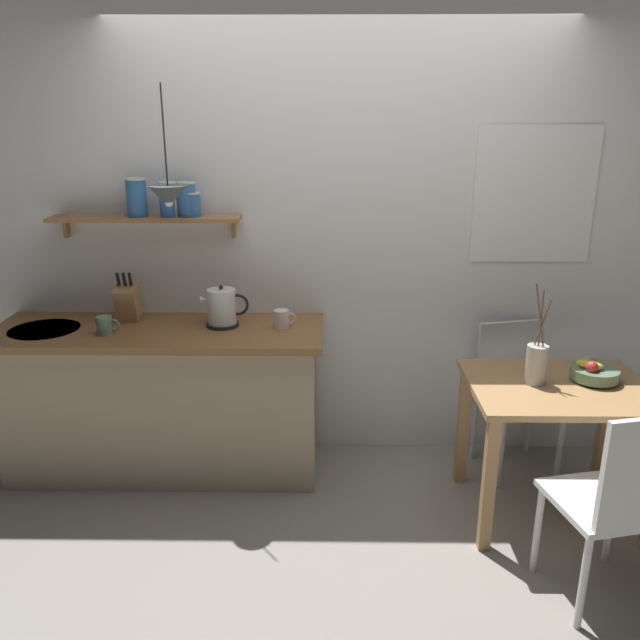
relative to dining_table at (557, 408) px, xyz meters
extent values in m
plane|color=gray|center=(-1.09, 0.10, -0.60)|extent=(14.00, 14.00, 0.00)
cube|color=white|center=(-0.89, 0.75, 0.75)|extent=(6.80, 0.10, 2.70)
cube|color=white|center=(0.00, 0.69, 0.97)|extent=(0.68, 0.01, 0.75)
cube|color=silver|center=(0.00, 0.70, 0.97)|extent=(0.62, 0.01, 0.69)
cube|color=tan|center=(-2.09, 0.42, -0.18)|extent=(1.74, 0.52, 0.84)
cube|color=brown|center=(-2.09, 0.40, 0.26)|extent=(1.83, 0.63, 0.04)
cylinder|color=#B7BABF|center=(-2.71, 0.38, 0.27)|extent=(0.38, 0.38, 0.01)
cube|color=#9E6B3D|center=(-2.16, 0.59, 0.86)|extent=(1.05, 0.18, 0.02)
cube|color=#99754C|center=(-2.64, 0.67, 0.79)|extent=(0.02, 0.06, 0.12)
cube|color=#99754C|center=(-1.69, 0.67, 0.79)|extent=(0.02, 0.06, 0.12)
cylinder|color=#3366A3|center=(-2.20, 0.59, 0.97)|extent=(0.11, 0.11, 0.20)
cylinder|color=silver|center=(-2.20, 0.59, 1.07)|extent=(0.12, 0.12, 0.01)
cylinder|color=#3366A3|center=(-2.03, 0.59, 0.96)|extent=(0.10, 0.10, 0.18)
cylinder|color=silver|center=(-2.03, 0.59, 1.05)|extent=(0.10, 0.10, 0.01)
cylinder|color=beige|center=(-2.01, 0.59, 0.94)|extent=(0.07, 0.07, 0.15)
cylinder|color=silver|center=(-2.01, 0.59, 1.02)|extent=(0.08, 0.08, 0.01)
cylinder|color=#3366A3|center=(-1.92, 0.59, 0.96)|extent=(0.10, 0.10, 0.18)
cylinder|color=silver|center=(-1.92, 0.59, 1.05)|extent=(0.10, 0.10, 0.01)
cylinder|color=#3366A3|center=(-1.89, 0.59, 0.93)|extent=(0.09, 0.09, 0.12)
cylinder|color=silver|center=(-1.89, 0.59, 0.99)|extent=(0.09, 0.09, 0.01)
cube|color=tan|center=(0.00, 0.00, 0.11)|extent=(0.89, 0.70, 0.03)
cube|color=tan|center=(-0.39, -0.30, -0.25)|extent=(0.06, 0.06, 0.70)
cube|color=tan|center=(-0.39, 0.30, -0.25)|extent=(0.06, 0.06, 0.70)
cube|color=tan|center=(0.39, 0.30, -0.25)|extent=(0.06, 0.06, 0.70)
cube|color=white|center=(0.02, -0.59, -0.15)|extent=(0.51, 0.49, 0.03)
cylinder|color=white|center=(0.16, -0.38, -0.38)|extent=(0.03, 0.03, 0.44)
cylinder|color=white|center=(-0.20, -0.46, -0.38)|extent=(0.03, 0.03, 0.44)
cylinder|color=white|center=(-0.13, -0.80, -0.38)|extent=(0.03, 0.03, 0.44)
cube|color=silver|center=(-0.05, 0.44, -0.18)|extent=(0.50, 0.48, 0.03)
cube|color=silver|center=(-0.09, 0.62, 0.05)|extent=(0.37, 0.11, 0.42)
cylinder|color=silver|center=(-0.19, 0.23, -0.40)|extent=(0.03, 0.03, 0.41)
cylinder|color=silver|center=(0.17, 0.32, -0.40)|extent=(0.03, 0.03, 0.41)
cylinder|color=silver|center=(-0.26, 0.56, -0.40)|extent=(0.03, 0.03, 0.41)
cylinder|color=silver|center=(0.09, 0.64, -0.40)|extent=(0.03, 0.03, 0.41)
cylinder|color=slate|center=(0.18, 0.05, 0.13)|extent=(0.10, 0.10, 0.01)
cylinder|color=slate|center=(0.18, 0.05, 0.17)|extent=(0.23, 0.23, 0.05)
ellipsoid|color=yellow|center=(0.15, 0.05, 0.22)|extent=(0.14, 0.12, 0.04)
sphere|color=red|center=(0.15, 0.01, 0.22)|extent=(0.06, 0.06, 0.06)
sphere|color=#8EA84C|center=(0.16, 0.07, 0.22)|extent=(0.06, 0.06, 0.06)
cylinder|color=#B7B2A8|center=(-0.12, 0.02, 0.23)|extent=(0.10, 0.10, 0.20)
cylinder|color=brown|center=(-0.13, 0.02, 0.48)|extent=(0.06, 0.03, 0.31)
cylinder|color=brown|center=(-0.12, 0.03, 0.47)|extent=(0.01, 0.03, 0.28)
cylinder|color=brown|center=(-0.11, 0.02, 0.45)|extent=(0.06, 0.02, 0.24)
cylinder|color=black|center=(-1.74, 0.45, 0.29)|extent=(0.18, 0.18, 0.02)
cylinder|color=white|center=(-1.74, 0.45, 0.39)|extent=(0.16, 0.16, 0.19)
sphere|color=black|center=(-1.74, 0.45, 0.50)|extent=(0.02, 0.02, 0.02)
cone|color=white|center=(-1.83, 0.45, 0.43)|extent=(0.04, 0.04, 0.04)
torus|color=black|center=(-1.65, 0.45, 0.40)|extent=(0.12, 0.02, 0.12)
cube|color=tan|center=(-2.28, 0.53, 0.39)|extent=(0.12, 0.17, 0.22)
cylinder|color=black|center=(-2.32, 0.50, 0.53)|extent=(0.02, 0.04, 0.08)
cylinder|color=black|center=(-2.28, 0.50, 0.53)|extent=(0.02, 0.04, 0.08)
cylinder|color=black|center=(-2.25, 0.50, 0.53)|extent=(0.02, 0.04, 0.08)
cylinder|color=slate|center=(-2.35, 0.30, 0.33)|extent=(0.08, 0.08, 0.10)
torus|color=slate|center=(-2.30, 0.30, 0.33)|extent=(0.07, 0.01, 0.07)
cylinder|color=white|center=(-1.41, 0.43, 0.33)|extent=(0.08, 0.08, 0.10)
torus|color=white|center=(-1.36, 0.43, 0.33)|extent=(0.07, 0.01, 0.07)
cylinder|color=black|center=(-1.97, 0.36, 1.30)|extent=(0.01, 0.01, 0.49)
cone|color=#4C5156|center=(-1.97, 0.36, 1.01)|extent=(0.20, 0.20, 0.11)
sphere|color=white|center=(-1.97, 0.36, 0.97)|extent=(0.04, 0.04, 0.04)
camera|label=1|loc=(-1.15, -2.90, 1.39)|focal=35.64mm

